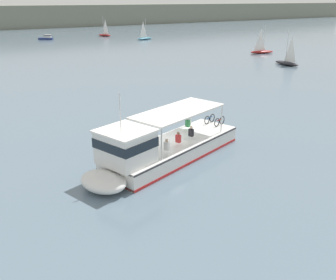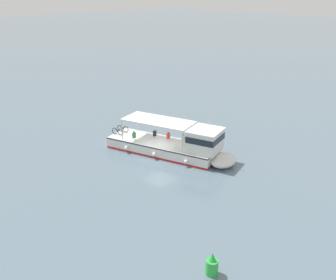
{
  "view_description": "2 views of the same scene",
  "coord_description": "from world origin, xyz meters",
  "px_view_note": "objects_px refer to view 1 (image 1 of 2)",
  "views": [
    {
      "loc": [
        -12.66,
        -20.23,
        10.1
      ],
      "look_at": [
        -0.16,
        -0.94,
        1.4
      ],
      "focal_mm": 39.97,
      "sensor_mm": 36.0,
      "label": 1
    },
    {
      "loc": [
        -24.38,
        22.69,
        14.79
      ],
      "look_at": [
        -0.16,
        -0.94,
        1.4
      ],
      "focal_mm": 41.21,
      "sensor_mm": 36.0,
      "label": 2
    }
  ],
  "objects_px": {
    "sailboat_far_left": "(145,38)",
    "sailboat_far_right": "(105,34)",
    "sailboat_horizon_east": "(287,62)",
    "motorboat_off_bow": "(47,38)",
    "ferry_main": "(158,150)",
    "sailboat_mid_channel": "(262,51)"
  },
  "relations": [
    {
      "from": "sailboat_far_left",
      "to": "sailboat_far_right",
      "type": "height_order",
      "value": "same"
    },
    {
      "from": "ferry_main",
      "to": "sailboat_horizon_east",
      "type": "bearing_deg",
      "value": 29.86
    },
    {
      "from": "sailboat_far_left",
      "to": "ferry_main",
      "type": "bearing_deg",
      "value": -118.99
    },
    {
      "from": "motorboat_off_bow",
      "to": "sailboat_mid_channel",
      "type": "xyz_separation_m",
      "value": [
        27.98,
        -49.42,
        -0.0
      ]
    },
    {
      "from": "ferry_main",
      "to": "motorboat_off_bow",
      "type": "height_order",
      "value": "ferry_main"
    },
    {
      "from": "sailboat_mid_channel",
      "to": "sailboat_far_right",
      "type": "height_order",
      "value": "same"
    },
    {
      "from": "sailboat_mid_channel",
      "to": "sailboat_horizon_east",
      "type": "bearing_deg",
      "value": -119.37
    },
    {
      "from": "ferry_main",
      "to": "motorboat_off_bow",
      "type": "relative_size",
      "value": 3.49
    },
    {
      "from": "sailboat_horizon_east",
      "to": "sailboat_far_left",
      "type": "xyz_separation_m",
      "value": [
        0.66,
        47.84,
        0.0
      ]
    },
    {
      "from": "ferry_main",
      "to": "sailboat_horizon_east",
      "type": "distance_m",
      "value": 43.69
    },
    {
      "from": "sailboat_mid_channel",
      "to": "sailboat_far_left",
      "type": "bearing_deg",
      "value": 99.79
    },
    {
      "from": "ferry_main",
      "to": "sailboat_far_right",
      "type": "distance_m",
      "value": 90.77
    },
    {
      "from": "motorboat_off_bow",
      "to": "sailboat_horizon_east",
      "type": "height_order",
      "value": "sailboat_horizon_east"
    },
    {
      "from": "motorboat_off_bow",
      "to": "sailboat_horizon_east",
      "type": "bearing_deg",
      "value": -71.03
    },
    {
      "from": "sailboat_horizon_east",
      "to": "motorboat_off_bow",
      "type": "bearing_deg",
      "value": 108.97
    },
    {
      "from": "ferry_main",
      "to": "sailboat_far_left",
      "type": "distance_m",
      "value": 79.56
    },
    {
      "from": "sailboat_mid_channel",
      "to": "sailboat_far_right",
      "type": "xyz_separation_m",
      "value": [
        -11.08,
        50.42,
        0.0
      ]
    },
    {
      "from": "motorboat_off_bow",
      "to": "sailboat_horizon_east",
      "type": "relative_size",
      "value": 0.69
    },
    {
      "from": "motorboat_off_bow",
      "to": "sailboat_far_right",
      "type": "xyz_separation_m",
      "value": [
        16.9,
        1.0,
        -0.0
      ]
    },
    {
      "from": "ferry_main",
      "to": "sailboat_far_right",
      "type": "height_order",
      "value": "sailboat_far_right"
    },
    {
      "from": "sailboat_far_left",
      "to": "sailboat_far_right",
      "type": "distance_m",
      "value": 15.51
    },
    {
      "from": "motorboat_off_bow",
      "to": "sailboat_mid_channel",
      "type": "distance_m",
      "value": 56.79
    }
  ]
}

